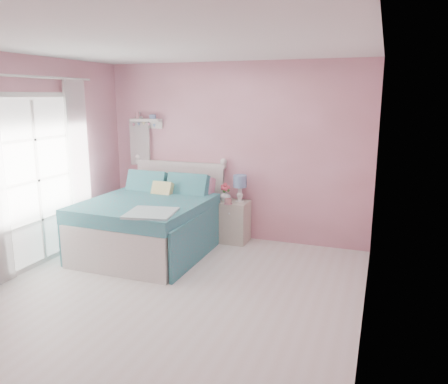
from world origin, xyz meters
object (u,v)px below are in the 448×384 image
Objects in this scene: nightstand at (234,222)px; teacup at (228,201)px; table_lamp at (240,183)px; vase at (225,195)px; bed at (152,223)px.

teacup is (-0.03, -0.17, 0.34)m from nightstand.
vase is (-0.21, -0.06, -0.19)m from table_lamp.
table_lamp is 3.80× the size of teacup.
bed is 3.22× the size of nightstand.
table_lamp is at bearing 31.27° from nightstand.
nightstand is 1.56× the size of table_lamp.
table_lamp is at bearing 39.52° from bed.
vase is at bearing 122.99° from teacup.
bed is 11.46× the size of vase.
table_lamp reaches higher than nightstand.
bed reaches higher than nightstand.
bed is 19.11× the size of teacup.
teacup is (-0.10, -0.22, -0.23)m from table_lamp.
table_lamp is (1.02, 0.79, 0.49)m from bed.
nightstand is at bearing -148.73° from table_lamp.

